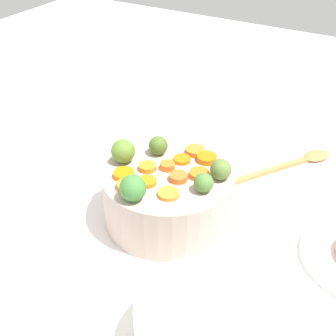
{
  "coord_description": "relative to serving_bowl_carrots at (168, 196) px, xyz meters",
  "views": [
    {
      "loc": [
        0.55,
        0.35,
        0.57
      ],
      "look_at": [
        -0.01,
        0.02,
        0.13
      ],
      "focal_mm": 48.81,
      "sensor_mm": 36.0,
      "label": 1
    }
  ],
  "objects": [
    {
      "name": "carrot_slice_0",
      "position": [
        -0.07,
        0.04,
        0.06
      ],
      "size": [
        0.05,
        0.05,
        0.01
      ],
      "primitive_type": "cylinder",
      "rotation": [
        0.0,
        0.0,
        2.25
      ],
      "color": "orange",
      "rests_on": "serving_bowl_carrots"
    },
    {
      "name": "carrot_slice_8",
      "position": [
        0.01,
        -0.04,
        0.05
      ],
      "size": [
        0.03,
        0.03,
        0.01
      ],
      "primitive_type": "cylinder",
      "rotation": [
        0.0,
        0.0,
        1.56
      ],
      "color": "orange",
      "rests_on": "serving_bowl_carrots"
    },
    {
      "name": "carrot_slice_6",
      "position": [
        -0.04,
        0.0,
        0.05
      ],
      "size": [
        0.04,
        0.04,
        0.01
      ],
      "primitive_type": "cylinder",
      "rotation": [
        0.0,
        0.0,
        1.79
      ],
      "color": "orange",
      "rests_on": "serving_bowl_carrots"
    },
    {
      "name": "carrot_slice_3",
      "position": [
        0.01,
        0.03,
        0.06
      ],
      "size": [
        0.03,
        0.03,
        0.01
      ],
      "primitive_type": "cylinder",
      "rotation": [
        0.0,
        0.0,
        3.11
      ],
      "color": "orange",
      "rests_on": "serving_bowl_carrots"
    },
    {
      "name": "carrot_slice_5",
      "position": [
        0.04,
        -0.01,
        0.05
      ],
      "size": [
        0.04,
        0.04,
        0.01
      ],
      "primitive_type": "cylinder",
      "rotation": [
        0.0,
        0.0,
        5.56
      ],
      "color": "orange",
      "rests_on": "serving_bowl_carrots"
    },
    {
      "name": "carrot_slice_7",
      "position": [
        0.05,
        0.03,
        0.05
      ],
      "size": [
        0.05,
        0.05,
        0.01
      ],
      "primitive_type": "cylinder",
      "rotation": [
        0.0,
        0.0,
        3.73
      ],
      "color": "orange",
      "rests_on": "serving_bowl_carrots"
    },
    {
      "name": "brussels_sprout_2",
      "position": [
        0.0,
        -0.09,
        0.07
      ],
      "size": [
        0.04,
        0.04,
        0.04
      ],
      "primitive_type": "sphere",
      "color": "olive",
      "rests_on": "serving_bowl_carrots"
    },
    {
      "name": "carrot_slice_10",
      "position": [
        -0.01,
        -0.01,
        0.06
      ],
      "size": [
        0.03,
        0.03,
        0.01
      ],
      "primitive_type": "cylinder",
      "rotation": [
        0.0,
        0.0,
        3.1
      ],
      "color": "orange",
      "rests_on": "serving_bowl_carrots"
    },
    {
      "name": "wooden_spoon",
      "position": [
        -0.28,
        0.14,
        -0.05
      ],
      "size": [
        0.29,
        0.2,
        0.01
      ],
      "color": "#B28147",
      "rests_on": "tabletop"
    },
    {
      "name": "carrot_slice_9",
      "position": [
        0.07,
        -0.03,
        0.05
      ],
      "size": [
        0.04,
        0.04,
        0.01
      ],
      "primitive_type": "cylinder",
      "rotation": [
        0.0,
        0.0,
        6.23
      ],
      "color": "orange",
      "rests_on": "serving_bowl_carrots"
    },
    {
      "name": "tabletop",
      "position": [
        0.01,
        -0.02,
        -0.06
      ],
      "size": [
        2.4,
        2.4,
        0.02
      ],
      "primitive_type": "cube",
      "color": "white",
      "rests_on": "ground"
    },
    {
      "name": "serving_bowl_carrots",
      "position": [
        0.0,
        0.0,
        0.0
      ],
      "size": [
        0.23,
        0.23,
        0.1
      ],
      "primitive_type": "cylinder",
      "color": "#BCA99A",
      "rests_on": "tabletop"
    },
    {
      "name": "brussels_sprout_4",
      "position": [
        0.09,
        -0.01,
        0.07
      ],
      "size": [
        0.04,
        0.04,
        0.04
      ],
      "primitive_type": "sphere",
      "color": "#428239",
      "rests_on": "serving_bowl_carrots"
    },
    {
      "name": "brussels_sprout_0",
      "position": [
        -0.03,
        0.08,
        0.07
      ],
      "size": [
        0.04,
        0.04,
        0.04
      ],
      "primitive_type": "sphere",
      "color": "olive",
      "rests_on": "serving_bowl_carrots"
    },
    {
      "name": "brussels_sprout_3",
      "position": [
        -0.04,
        -0.05,
        0.07
      ],
      "size": [
        0.03,
        0.03,
        0.03
      ],
      "primitive_type": "sphere",
      "color": "#516D29",
      "rests_on": "serving_bowl_carrots"
    },
    {
      "name": "casserole_dish",
      "position": [
        0.21,
        0.18,
        -0.01
      ],
      "size": [
        0.18,
        0.18,
        0.08
      ],
      "primitive_type": "cylinder",
      "color": "white",
      "rests_on": "tabletop"
    },
    {
      "name": "brussels_sprout_1",
      "position": [
        0.02,
        0.08,
        0.07
      ],
      "size": [
        0.03,
        0.03,
        0.03
      ],
      "primitive_type": "sphere",
      "color": "#507D36",
      "rests_on": "serving_bowl_carrots"
    },
    {
      "name": "carrot_slice_2",
      "position": [
        -0.02,
        0.05,
        0.05
      ],
      "size": [
        0.04,
        0.04,
        0.01
      ],
      "primitive_type": "cylinder",
      "rotation": [
        0.0,
        0.0,
        5.85
      ],
      "color": "orange",
      "rests_on": "serving_bowl_carrots"
    },
    {
      "name": "carrot_slice_1",
      "position": [
        0.05,
        -0.06,
        0.06
      ],
      "size": [
        0.04,
        0.04,
        0.01
      ],
      "primitive_type": "cylinder",
      "rotation": [
        0.0,
        0.0,
        1.54
      ],
      "color": "orange",
      "rests_on": "serving_bowl_carrots"
    },
    {
      "name": "carrot_slice_4",
      "position": [
        -0.08,
        0.01,
        0.06
      ],
      "size": [
        0.04,
        0.04,
        0.01
      ],
      "primitive_type": "cylinder",
      "rotation": [
        0.0,
        0.0,
        4.99
      ],
      "color": "orange",
      "rests_on": "serving_bowl_carrots"
    }
  ]
}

